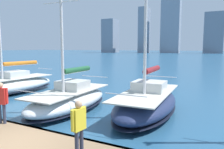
{
  "coord_description": "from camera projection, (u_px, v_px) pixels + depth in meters",
  "views": [
    {
      "loc": [
        -6.08,
        4.76,
        3.78
      ],
      "look_at": [
        -0.19,
        -6.68,
        2.2
      ],
      "focal_mm": 35.0,
      "sensor_mm": 36.0,
      "label": 1
    }
  ],
  "objects": [
    {
      "name": "sailboat_forest",
      "position": [
        69.0,
        99.0,
        13.16
      ],
      "size": [
        2.96,
        6.84,
        9.65
      ],
      "color": "silver",
      "rests_on": "ground"
    },
    {
      "name": "person_red_shirt",
      "position": [
        1.0,
        99.0,
        9.1
      ],
      "size": [
        0.62,
        0.33,
        1.75
      ],
      "color": "#2D3347",
      "rests_on": "dock_pier"
    },
    {
      "name": "sailboat_orange",
      "position": [
        10.0,
        85.0,
        17.96
      ],
      "size": [
        3.24,
        8.39,
        12.39
      ],
      "color": "white",
      "rests_on": "ground"
    },
    {
      "name": "city_skyline",
      "position": [
        210.0,
        28.0,
        148.95
      ],
      "size": [
        165.97,
        20.8,
        52.21
      ],
      "color": "gray",
      "rests_on": "ground"
    },
    {
      "name": "dock_pier",
      "position": [
        19.0,
        143.0,
        7.44
      ],
      "size": [
        28.0,
        2.8,
        0.6
      ],
      "color": "#896B4C",
      "rests_on": "ground"
    },
    {
      "name": "sailboat_maroon",
      "position": [
        147.0,
        102.0,
        12.27
      ],
      "size": [
        3.2,
        7.31,
        12.29
      ],
      "color": "navy",
      "rests_on": "ground"
    },
    {
      "name": "person_yellow_shirt",
      "position": [
        79.0,
        123.0,
        6.34
      ],
      "size": [
        0.24,
        0.61,
        1.67
      ],
      "color": "#2D3347",
      "rests_on": "dock_pier"
    }
  ]
}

